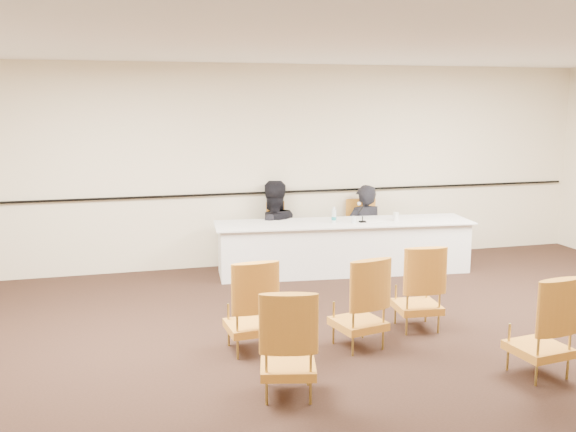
# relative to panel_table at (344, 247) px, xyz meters

# --- Properties ---
(floor) EXTENTS (10.00, 10.00, 0.00)m
(floor) POSITION_rel_panel_table_xyz_m (-0.72, -3.20, -0.37)
(floor) COLOR black
(floor) RESTS_ON ground
(ceiling) EXTENTS (10.00, 10.00, 0.00)m
(ceiling) POSITION_rel_panel_table_xyz_m (-0.72, -3.20, 2.63)
(ceiling) COLOR white
(ceiling) RESTS_ON ground
(wall_back) EXTENTS (10.00, 0.04, 3.00)m
(wall_back) POSITION_rel_panel_table_xyz_m (-0.72, 0.80, 1.13)
(wall_back) COLOR beige
(wall_back) RESTS_ON ground
(wall_rail) EXTENTS (9.80, 0.04, 0.03)m
(wall_rail) POSITION_rel_panel_table_xyz_m (-0.72, 0.76, 0.73)
(wall_rail) COLOR black
(wall_rail) RESTS_ON wall_back
(panel_table) EXTENTS (3.78, 1.23, 0.74)m
(panel_table) POSITION_rel_panel_table_xyz_m (0.00, 0.00, 0.00)
(panel_table) COLOR white
(panel_table) RESTS_ON ground
(panelist_main) EXTENTS (0.62, 0.43, 1.65)m
(panelist_main) POSITION_rel_panel_table_xyz_m (0.51, 0.50, 0.00)
(panelist_main) COLOR black
(panelist_main) RESTS_ON ground
(panelist_main_chair) EXTENTS (0.55, 0.55, 0.95)m
(panelist_main_chair) POSITION_rel_panel_table_xyz_m (0.51, 0.50, 0.10)
(panelist_main_chair) COLOR orange
(panelist_main_chair) RESTS_ON ground
(panelist_second) EXTENTS (0.91, 0.73, 1.78)m
(panelist_second) POSITION_rel_panel_table_xyz_m (-0.91, 0.65, 0.03)
(panelist_second) COLOR black
(panelist_second) RESTS_ON ground
(panelist_second_chair) EXTENTS (0.55, 0.55, 0.95)m
(panelist_second_chair) POSITION_rel_panel_table_xyz_m (-0.91, 0.65, 0.10)
(panelist_second_chair) COLOR orange
(panelist_second_chair) RESTS_ON ground
(papers) EXTENTS (0.35, 0.30, 0.00)m
(papers) POSITION_rel_panel_table_xyz_m (0.42, -0.04, 0.37)
(papers) COLOR white
(papers) RESTS_ON panel_table
(microphone) EXTENTS (0.10, 0.20, 0.28)m
(microphone) POSITION_rel_panel_table_xyz_m (0.24, -0.11, 0.51)
(microphone) COLOR black
(microphone) RESTS_ON panel_table
(water_bottle) EXTENTS (0.09, 0.09, 0.23)m
(water_bottle) POSITION_rel_panel_table_xyz_m (-0.17, -0.04, 0.49)
(water_bottle) COLOR teal
(water_bottle) RESTS_ON panel_table
(drinking_glass) EXTENTS (0.08, 0.08, 0.10)m
(drinking_glass) POSITION_rel_panel_table_xyz_m (0.10, -0.13, 0.42)
(drinking_glass) COLOR silver
(drinking_glass) RESTS_ON panel_table
(coffee_cup) EXTENTS (0.11, 0.11, 0.13)m
(coffee_cup) POSITION_rel_panel_table_xyz_m (0.75, -0.14, 0.43)
(coffee_cup) COLOR silver
(coffee_cup) RESTS_ON panel_table
(aud_chair_front_left) EXTENTS (0.53, 0.53, 0.95)m
(aud_chair_front_left) POSITION_rel_panel_table_xyz_m (-1.93, -2.58, 0.10)
(aud_chair_front_left) COLOR orange
(aud_chair_front_left) RESTS_ON ground
(aud_chair_front_mid) EXTENTS (0.59, 0.59, 0.95)m
(aud_chair_front_mid) POSITION_rel_panel_table_xyz_m (-0.86, -2.78, 0.10)
(aud_chair_front_mid) COLOR orange
(aud_chair_front_mid) RESTS_ON ground
(aud_chair_front_right) EXTENTS (0.54, 0.54, 0.95)m
(aud_chair_front_right) POSITION_rel_panel_table_xyz_m (-0.04, -2.44, 0.10)
(aud_chair_front_right) COLOR orange
(aud_chair_front_right) RESTS_ON ground
(aud_chair_back_left) EXTENTS (0.60, 0.60, 0.95)m
(aud_chair_back_left) POSITION_rel_panel_table_xyz_m (-1.83, -3.63, 0.10)
(aud_chair_back_left) COLOR orange
(aud_chair_back_left) RESTS_ON ground
(aud_chair_back_right) EXTENTS (0.56, 0.56, 0.95)m
(aud_chair_back_right) POSITION_rel_panel_table_xyz_m (0.47, -3.84, 0.10)
(aud_chair_back_right) COLOR orange
(aud_chair_back_right) RESTS_ON ground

